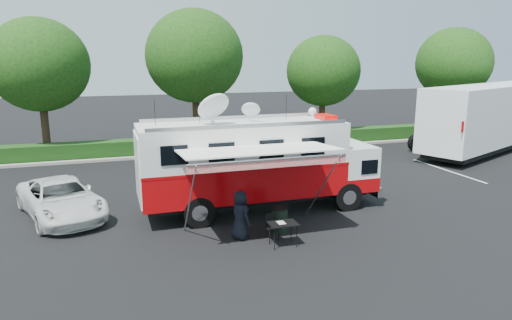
{
  "coord_description": "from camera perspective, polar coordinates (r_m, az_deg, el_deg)",
  "views": [
    {
      "loc": [
        -5.45,
        -16.19,
        5.84
      ],
      "look_at": [
        0.0,
        0.5,
        1.9
      ],
      "focal_mm": 32.0,
      "sensor_mm": 36.0,
      "label": 1
    }
  ],
  "objects": [
    {
      "name": "trash_bin",
      "position": [
        15.74,
        2.96,
        -7.43
      ],
      "size": [
        0.58,
        0.58,
        0.87
      ],
      "color": "black",
      "rests_on": "ground_plane"
    },
    {
      "name": "folding_chair",
      "position": [
        15.14,
        1.94,
        -8.03
      ],
      "size": [
        0.46,
        0.48,
        0.85
      ],
      "color": "black",
      "rests_on": "ground_plane"
    },
    {
      "name": "folding_table",
      "position": [
        14.52,
        3.4,
        -8.04
      ],
      "size": [
        0.91,
        0.65,
        0.77
      ],
      "color": "black",
      "rests_on": "ground_plane"
    },
    {
      "name": "white_suv",
      "position": [
        18.75,
        -23.02,
        -6.55
      ],
      "size": [
        3.84,
        5.54,
        1.41
      ],
      "primitive_type": "imported",
      "rotation": [
        0.0,
        0.0,
        0.33
      ],
      "color": "silver",
      "rests_on": "ground_plane"
    },
    {
      "name": "stall_lines",
      "position": [
        20.66,
        -3.48,
        -3.79
      ],
      "size": [
        24.12,
        5.5,
        0.01
      ],
      "color": "silver",
      "rests_on": "ground_plane"
    },
    {
      "name": "back_border",
      "position": [
        29.84,
        -5.41,
        10.98
      ],
      "size": [
        60.0,
        6.14,
        8.87
      ],
      "color": "#9E998E",
      "rests_on": "ground_plane"
    },
    {
      "name": "awning",
      "position": [
        14.59,
        0.44,
        0.88
      ],
      "size": [
        5.06,
        2.62,
        3.05
      ],
      "color": "white",
      "rests_on": "ground_plane"
    },
    {
      "name": "semi_trailer",
      "position": [
        32.63,
        27.33,
        4.86
      ],
      "size": [
        13.61,
        8.02,
        4.19
      ],
      "color": "white",
      "rests_on": "ground_plane"
    },
    {
      "name": "person",
      "position": [
        15.3,
        -1.95,
        -9.79
      ],
      "size": [
        0.78,
        0.94,
        1.64
      ],
      "primitive_type": "imported",
      "rotation": [
        0.0,
        0.0,
        1.95
      ],
      "color": "black",
      "rests_on": "ground_plane"
    },
    {
      "name": "ground_plane",
      "position": [
        18.05,
        0.5,
        -6.23
      ],
      "size": [
        120.0,
        120.0,
        0.0
      ],
      "primitive_type": "plane",
      "color": "black",
      "rests_on": "ground"
    },
    {
      "name": "command_truck",
      "position": [
        17.51,
        0.26,
        -0.34
      ],
      "size": [
        9.27,
        2.55,
        4.45
      ],
      "color": "black",
      "rests_on": "ground_plane"
    }
  ]
}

